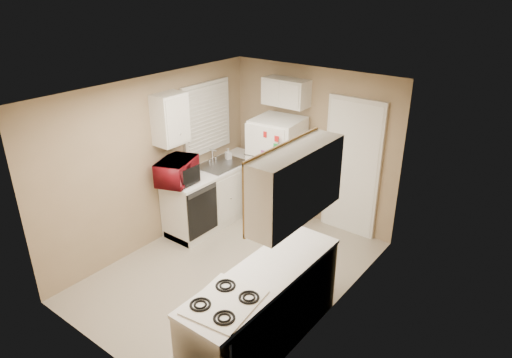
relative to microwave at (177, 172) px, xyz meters
The scene contains 19 objects.
floor 1.57m from the microwave, ahead, with size 3.80×3.80×0.00m, color beige.
ceiling 1.78m from the microwave, ahead, with size 3.80×3.80×0.00m, color white.
wall_left 0.34m from the microwave, 144.24° to the right, with size 3.80×3.80×0.00m, color tan.
wall_right 2.56m from the microwave, ahead, with size 3.80×3.80×0.00m, color tan.
wall_back 2.07m from the microwave, 56.23° to the left, with size 2.80×2.80×0.00m, color tan.
wall_front 2.38m from the microwave, 61.06° to the right, with size 2.80×2.80×0.00m, color tan.
left_counter 0.94m from the microwave, 86.03° to the left, with size 0.60×1.80×0.90m, color silver.
dishwasher 0.67m from the microwave, 19.43° to the left, with size 0.03×0.58×0.72m, color black.
sink 0.89m from the microwave, 86.71° to the left, with size 0.54×0.74×0.16m, color gray.
microwave is the anchor object (origin of this frame).
soap_bottle 1.10m from the microwave, 90.00° to the left, with size 0.08×0.09×0.19m, color white.
window_blinds 1.05m from the microwave, 103.57° to the left, with size 0.10×0.98×1.08m, color silver.
upper_cabinet_left 0.76m from the microwave, 158.22° to the left, with size 0.30×0.45×0.70m, color silver.
refrigerator 1.56m from the microwave, 59.07° to the left, with size 0.68×0.66×1.66m, color white.
cabinet_over_fridge 1.98m from the microwave, 64.47° to the left, with size 0.70×0.30×0.40m, color silver.
interior_door 2.50m from the microwave, 42.24° to the left, with size 0.86×0.06×2.08m, color white.
right_counter 2.53m from the microwave, 23.54° to the right, with size 0.60×2.00×0.90m, color silver.
stove 2.80m from the microwave, 34.78° to the right, with size 0.55×0.67×0.82m, color white.
upper_cabinet_right 2.60m from the microwave, 15.82° to the right, with size 0.30×1.20×0.70m, color silver.
Camera 1 is at (3.30, -3.80, 3.58)m, focal length 32.00 mm.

